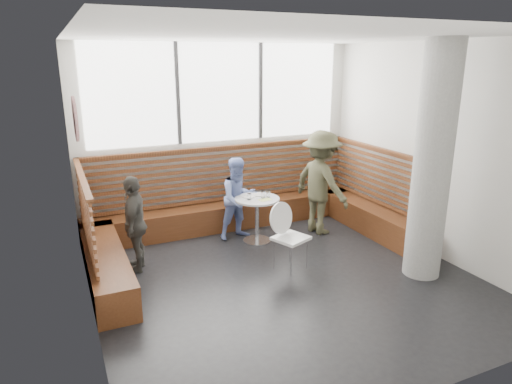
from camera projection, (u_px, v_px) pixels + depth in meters
name	position (u px, v px, depth m)	size (l,w,h in m)	color
room	(288.00, 167.00, 5.84)	(5.00, 5.00, 3.20)	silver
booth	(237.00, 214.00, 7.73)	(5.00, 2.50, 1.44)	#4A2612
concrete_column	(432.00, 163.00, 6.05)	(0.50, 0.50, 3.20)	gray
wall_art	(75.00, 119.00, 5.02)	(0.50, 0.50, 0.03)	white
cafe_table	(257.00, 211.00, 7.47)	(0.73, 0.73, 0.75)	silver
cafe_chair	(289.00, 230.00, 6.54)	(0.46, 0.45, 0.97)	white
adult_man	(321.00, 183.00, 7.80)	(1.16, 0.66, 1.79)	#484830
child_back	(239.00, 199.00, 7.60)	(0.67, 0.52, 1.39)	#788CD0
child_left	(135.00, 224.00, 6.44)	(0.82, 0.34, 1.39)	#42413C
plate_near	(248.00, 197.00, 7.47)	(0.21, 0.21, 0.01)	white
plate_far	(259.00, 195.00, 7.57)	(0.21, 0.21, 0.01)	white
glass_left	(249.00, 197.00, 7.32)	(0.06, 0.06, 0.10)	white
glass_mid	(263.00, 194.00, 7.41)	(0.07, 0.07, 0.11)	white
glass_right	(268.00, 194.00, 7.47)	(0.06, 0.06, 0.10)	white
menu_card	(265.00, 200.00, 7.32)	(0.20, 0.14, 0.00)	#A5C64C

